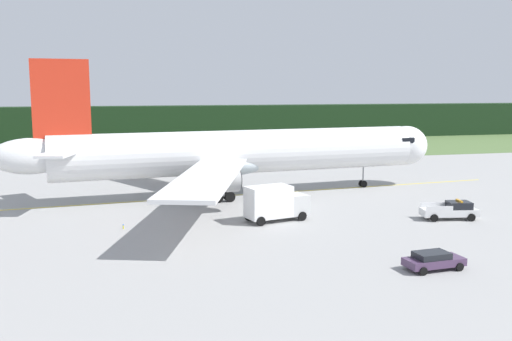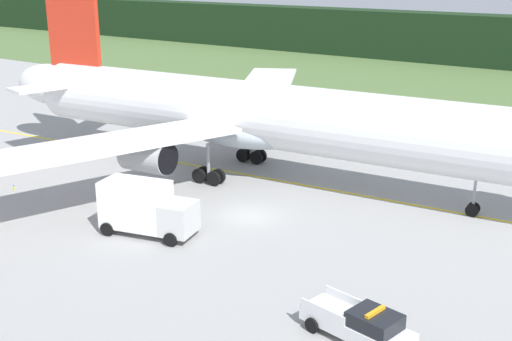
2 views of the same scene
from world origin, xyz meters
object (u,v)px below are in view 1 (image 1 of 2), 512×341
Objects in this scene: staff_car at (433,260)px; catering_truck at (275,203)px; airliner at (235,153)px; ops_pickup_truck at (451,210)px.

catering_truck is at bearing 111.87° from staff_car.
airliner reaches higher than ops_pickup_truck.
ops_pickup_truck is 0.87× the size of catering_truck.
catering_truck reaches higher than staff_car.
ops_pickup_truck is 1.29× the size of staff_car.
staff_car is at bearing -75.92° from airliner.
catering_truck is 1.49× the size of staff_car.
ops_pickup_truck is at bearing -44.23° from airliner.
airliner reaches higher than catering_truck.
catering_truck is 18.55m from staff_car.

